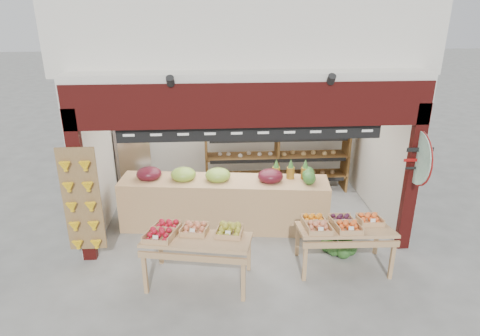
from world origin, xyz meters
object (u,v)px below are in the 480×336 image
object	(u,v)px
mid_counter	(223,201)
watermelon_pile	(339,244)
refrigerator	(133,157)
display_table_left	(192,236)
back_shelving	(277,142)
cardboard_stack	(168,196)
display_table_right	(341,226)

from	to	relation	value
mid_counter	watermelon_pile	bearing A→B (deg)	-27.71
refrigerator	display_table_left	world-z (taller)	refrigerator
back_shelving	cardboard_stack	xyz separation A→B (m)	(-2.43, -0.68, -0.95)
display_table_left	cardboard_stack	bearing A→B (deg)	103.88
refrigerator	display_table_right	bearing A→B (deg)	-58.80
back_shelving	mid_counter	size ratio (longest dim) A/B	0.81
refrigerator	watermelon_pile	size ratio (longest dim) A/B	2.82
back_shelving	display_table_right	distance (m)	3.17
back_shelving	display_table_right	bearing A→B (deg)	-79.00
display_table_left	display_table_right	world-z (taller)	display_table_left
mid_counter	watermelon_pile	world-z (taller)	mid_counter
back_shelving	cardboard_stack	world-z (taller)	back_shelving
refrigerator	cardboard_stack	world-z (taller)	refrigerator
mid_counter	display_table_left	distance (m)	1.74
mid_counter	display_table_left	world-z (taller)	mid_counter
back_shelving	cardboard_stack	bearing A→B (deg)	-164.30
display_table_right	display_table_left	bearing A→B (deg)	-175.40
display_table_left	refrigerator	bearing A→B (deg)	113.52
refrigerator	mid_counter	bearing A→B (deg)	-59.99
refrigerator	mid_counter	size ratio (longest dim) A/B	0.44
refrigerator	display_table_left	size ratio (longest dim) A/B	1.00
mid_counter	display_table_right	bearing A→B (deg)	-37.86
back_shelving	watermelon_pile	distance (m)	2.96
back_shelving	mid_counter	bearing A→B (deg)	-127.92
display_table_left	mid_counter	bearing A→B (deg)	72.29
back_shelving	cardboard_stack	size ratio (longest dim) A/B	3.41
refrigerator	display_table_right	world-z (taller)	refrigerator
refrigerator	display_table_right	size ratio (longest dim) A/B	1.15
display_table_right	watermelon_pile	distance (m)	0.72
refrigerator	mid_counter	world-z (taller)	refrigerator
mid_counter	display_table_right	distance (m)	2.37
mid_counter	display_table_right	xyz separation A→B (m)	(1.87, -1.45, 0.21)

